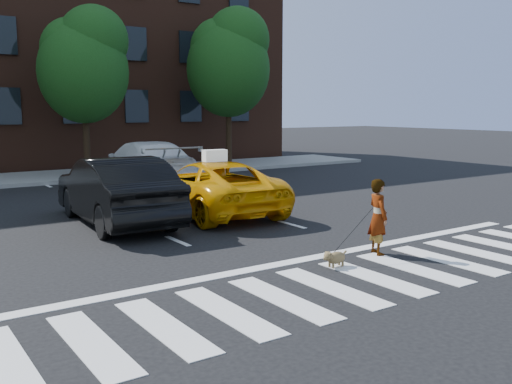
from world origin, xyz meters
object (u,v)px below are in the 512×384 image
tree_right (229,58)px  woman (378,217)px  black_sedan (116,190)px  white_suv (145,164)px  tree_mid (84,61)px  dog (335,258)px  taxi (211,187)px

tree_right → woman: tree_right is taller
black_sedan → woman: black_sedan is taller
white_suv → tree_mid: bearing=-73.5°
tree_right → dog: bearing=-115.5°
woman → dog: woman is taller
tree_mid → tree_right: tree_right is taller
tree_right → black_sedan: tree_right is taller
tree_mid → woman: bearing=-87.5°
tree_mid → dog: 16.81m
white_suv → dog: white_suv is taller
tree_mid → tree_right: 7.01m
tree_mid → black_sedan: tree_mid is taller
taxi → dog: bearing=86.0°
black_sedan → woman: size_ratio=3.39×
tree_right → woman: (-6.31, -15.90, -4.50)m
tree_mid → white_suv: size_ratio=1.20×
tree_mid → woman: tree_mid is taller
tree_right → dog: tree_right is taller
tree_right → dog: (-7.68, -16.13, -5.07)m
black_sedan → white_suv: 6.94m
white_suv → woman: size_ratio=3.84×
woman → tree_mid: bearing=21.1°
taxi → tree_right: bearing=-119.9°
tree_mid → taxi: tree_mid is taller
tree_right → taxi: 12.95m
dog → tree_right: bearing=64.2°
tree_mid → woman: 16.43m
tree_right → dog: size_ratio=13.56×
taxi → black_sedan: 2.74m
tree_mid → dog: tree_mid is taller
taxi → tree_mid: bearing=-84.6°
black_sedan → white_suv: bearing=-116.2°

